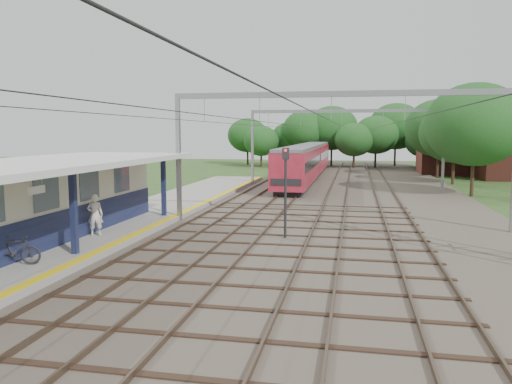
# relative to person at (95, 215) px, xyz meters

# --- Properties ---
(ground) EXTENTS (160.00, 160.00, 0.00)m
(ground) POSITION_rel_person_xyz_m (6.83, -9.21, -1.28)
(ground) COLOR #2D4C1E
(ground) RESTS_ON ground
(ballast_bed) EXTENTS (18.00, 90.00, 0.10)m
(ballast_bed) POSITION_rel_person_xyz_m (10.83, 20.79, -1.23)
(ballast_bed) COLOR #473D33
(ballast_bed) RESTS_ON ground
(platform) EXTENTS (5.00, 52.00, 0.35)m
(platform) POSITION_rel_person_xyz_m (-0.67, 4.79, -1.11)
(platform) COLOR gray
(platform) RESTS_ON ground
(yellow_stripe) EXTENTS (0.45, 52.00, 0.01)m
(yellow_stripe) POSITION_rel_person_xyz_m (1.58, 4.79, -0.93)
(yellow_stripe) COLOR yellow
(yellow_stripe) RESTS_ON platform
(station_building) EXTENTS (3.41, 18.00, 3.40)m
(station_building) POSITION_rel_person_xyz_m (-2.05, -2.21, 0.76)
(station_building) COLOR beige
(station_building) RESTS_ON platform
(canopy) EXTENTS (6.40, 20.00, 3.44)m
(canopy) POSITION_rel_person_xyz_m (-0.94, -3.21, 2.36)
(canopy) COLOR #131A3E
(canopy) RESTS_ON platform
(rail_tracks) EXTENTS (11.80, 88.00, 0.15)m
(rail_tracks) POSITION_rel_person_xyz_m (8.33, 20.79, -1.11)
(rail_tracks) COLOR brown
(rail_tracks) RESTS_ON ballast_bed
(catenary_system) EXTENTS (17.22, 88.00, 7.00)m
(catenary_system) POSITION_rel_person_xyz_m (10.22, 16.07, 4.23)
(catenary_system) COLOR gray
(catenary_system) RESTS_ON ground
(tree_band) EXTENTS (31.72, 30.88, 8.82)m
(tree_band) POSITION_rel_person_xyz_m (10.67, 47.91, 3.64)
(tree_band) COLOR #382619
(tree_band) RESTS_ON ground
(house_far) EXTENTS (8.00, 6.12, 8.66)m
(house_far) POSITION_rel_person_xyz_m (22.83, 42.79, 1.95)
(house_far) COLOR brown
(house_far) RESTS_ON ground
(person) EXTENTS (0.81, 0.69, 1.87)m
(person) POSITION_rel_person_xyz_m (0.00, 0.00, 0.00)
(person) COLOR silver
(person) RESTS_ON platform
(bicycle) EXTENTS (1.81, 0.98, 1.05)m
(bicycle) POSITION_rel_person_xyz_m (-0.19, -5.14, -0.41)
(bicycle) COLOR black
(bicycle) RESTS_ON platform
(train) EXTENTS (2.71, 33.75, 3.58)m
(train) POSITION_rel_person_xyz_m (6.33, 33.01, 0.72)
(train) COLOR black
(train) RESTS_ON ballast_bed
(signal_post) EXTENTS (0.33, 0.30, 4.23)m
(signal_post) POSITION_rel_person_xyz_m (8.18, 2.40, 1.35)
(signal_post) COLOR black
(signal_post) RESTS_ON ground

